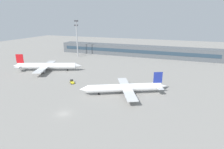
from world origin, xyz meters
TOP-DOWN VIEW (x-y plane):
  - ground_plane at (0.00, 40.00)m, footprint 400.00×400.00m
  - terminal_building at (0.00, 107.81)m, footprint 138.13×12.13m
  - airplane_near at (14.85, 23.92)m, footprint 35.92×25.97m
  - airplane_mid at (-40.49, 42.30)m, footprint 41.33×29.60m
  - baggage_tug_yellow at (-13.97, 27.87)m, footprint 3.60×3.61m
  - floodlight_tower_west at (-47.92, 91.54)m, footprint 3.20×0.80m
  - floodlight_tower_east at (-44.08, 85.74)m, footprint 3.20×0.80m

SIDE VIEW (x-z plane):
  - ground_plane at x=0.00m, z-range 0.00..0.00m
  - baggage_tug_yellow at x=-13.97m, z-range -0.08..1.67m
  - airplane_near at x=14.85m, z-range -1.87..7.70m
  - airplane_mid at x=-40.49m, z-range -2.07..8.56m
  - terminal_building at x=0.00m, z-range 0.00..9.00m
  - floodlight_tower_west at x=-47.92m, z-range 2.03..28.48m
  - floodlight_tower_east at x=-44.08m, z-range 2.08..32.21m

